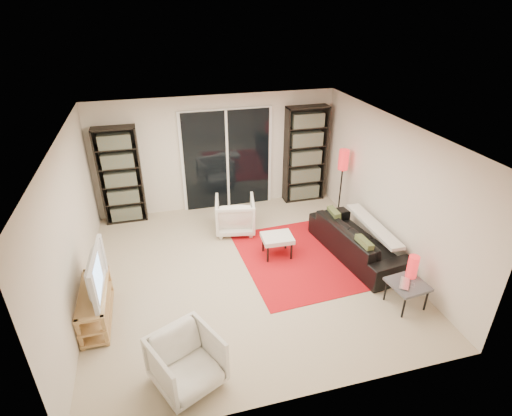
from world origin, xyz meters
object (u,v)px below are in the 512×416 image
at_px(tv_stand, 96,305).
at_px(armchair_front, 187,362).
at_px(side_table, 408,286).
at_px(armchair_back, 235,215).
at_px(bookshelf_right, 305,155).
at_px(sofa, 357,240).
at_px(bookshelf_left, 121,176).
at_px(floor_lamp, 343,166).
at_px(ottoman, 277,239).

bearing_deg(tv_stand, armchair_front, -51.10).
bearing_deg(armchair_front, side_table, -16.01).
distance_m(armchair_back, armchair_front, 3.54).
height_order(tv_stand, armchair_back, armchair_back).
relative_size(bookshelf_right, side_table, 3.76).
distance_m(tv_stand, side_table, 4.45).
bearing_deg(sofa, side_table, 174.67).
bearing_deg(armchair_front, tv_stand, 103.62).
height_order(bookshelf_left, armchair_back, bookshelf_left).
height_order(tv_stand, floor_lamp, floor_lamp).
height_order(tv_stand, ottoman, tv_stand).
bearing_deg(armchair_back, sofa, 154.76).
relative_size(tv_stand, ottoman, 2.11).
xyz_separation_m(bookshelf_right, tv_stand, (-4.20, -2.91, -0.79)).
height_order(bookshelf_left, floor_lamp, bookshelf_left).
bearing_deg(bookshelf_right, ottoman, -121.91).
xyz_separation_m(armchair_front, floor_lamp, (3.48, 3.28, 0.79)).
xyz_separation_m(sofa, armchair_front, (-3.18, -1.91, 0.04)).
bearing_deg(bookshelf_left, ottoman, -38.24).
height_order(bookshelf_right, side_table, bookshelf_right).
relative_size(tv_stand, armchair_front, 1.55).
distance_m(ottoman, floor_lamp, 2.10).
bearing_deg(floor_lamp, bookshelf_left, 166.64).
bearing_deg(ottoman, side_table, -50.25).
xyz_separation_m(bookshelf_right, ottoman, (-1.27, -2.04, -0.71)).
bearing_deg(armchair_front, sofa, 5.75).
xyz_separation_m(bookshelf_right, armchair_front, (-3.08, -4.29, -0.71)).
distance_m(sofa, ottoman, 1.41).
distance_m(bookshelf_right, side_table, 3.83).
xyz_separation_m(ottoman, floor_lamp, (1.66, 1.03, 0.79)).
height_order(armchair_front, floor_lamp, floor_lamp).
bearing_deg(armchair_back, bookshelf_left, -15.07).
bearing_deg(sofa, floor_lamp, -20.23).
bearing_deg(bookshelf_right, bookshelf_left, 180.00).
relative_size(armchair_front, ottoman, 1.36).
bearing_deg(bookshelf_right, armchair_front, -125.71).
relative_size(bookshelf_right, floor_lamp, 1.43).
relative_size(bookshelf_left, sofa, 0.96).
relative_size(tv_stand, sofa, 0.56).
xyz_separation_m(tv_stand, armchair_front, (1.11, -1.38, 0.07)).
bearing_deg(armchair_back, floor_lamp, -169.45).
bearing_deg(tv_stand, side_table, -11.02).
height_order(armchair_front, side_table, armchair_front).
bearing_deg(tv_stand, sofa, 7.09).
bearing_deg(armchair_front, bookshelf_right, 29.02).
bearing_deg(side_table, bookshelf_left, 136.89).
relative_size(armchair_front, side_table, 1.32).
bearing_deg(floor_lamp, sofa, -102.10).
distance_m(sofa, armchair_back, 2.34).
relative_size(armchair_back, armchair_front, 1.03).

